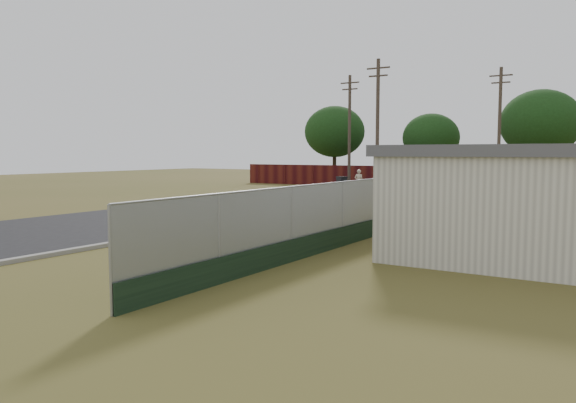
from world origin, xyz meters
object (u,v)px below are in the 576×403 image
Objects in this scene: pickup_truck at (417,187)px; pedestrian at (359,181)px; mailbox at (290,198)px; trash_bin at (342,183)px; fire_hydrant at (234,255)px.

pickup_truck is 3.75× the size of pedestrian.
pedestrian is (-3.62, 14.96, -0.00)m from mailbox.
mailbox is at bearing 87.53° from pedestrian.
pickup_truck is 6.14× the size of trash_bin.
pedestrian is at bearing -43.56° from trash_bin.
pedestrian is at bearing 103.62° from mailbox.
mailbox is 0.17× the size of pickup_truck.
mailbox reaches higher than trash_bin.
fire_hydrant is 27.38m from pedestrian.
fire_hydrant is at bearing 92.88° from pedestrian.
trash_bin is (-2.63, 2.50, -0.32)m from pedestrian.
mailbox is 0.64× the size of pedestrian.
trash_bin reaches higher than fire_hydrant.
mailbox is 1.04× the size of trash_bin.
pedestrian is 1.64× the size of trash_bin.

